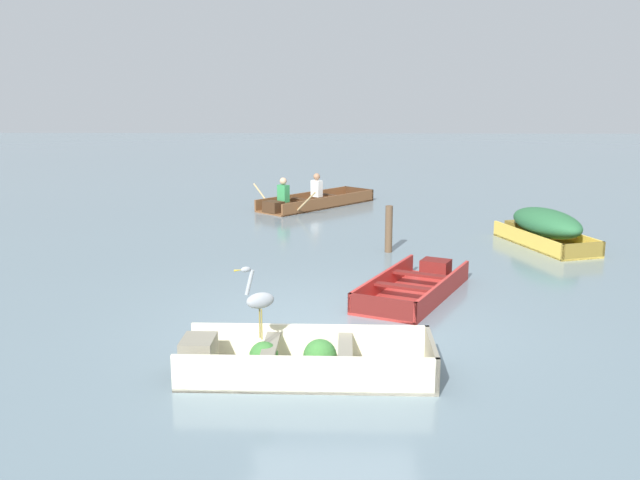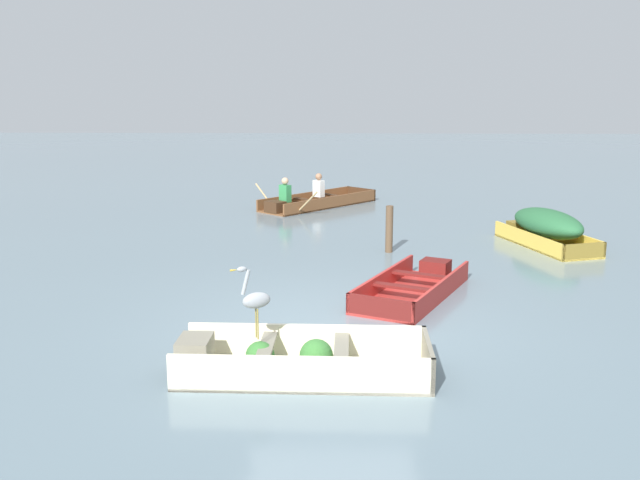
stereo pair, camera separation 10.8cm
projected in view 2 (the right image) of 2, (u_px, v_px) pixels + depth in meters
name	position (u px, v px, depth m)	size (l,w,h in m)	color
ground_plane	(332.00, 325.00, 9.61)	(80.00, 80.00, 0.00)	slate
dinghy_cream_foreground	(291.00, 361.00, 7.94)	(2.82, 1.11, 0.42)	beige
skiff_red_near_moored	(415.00, 287.00, 11.05)	(2.05, 2.82, 0.32)	#AD2D28
skiff_yellow_mid_moored	(547.00, 226.00, 14.27)	(1.62, 2.64, 0.75)	#E5BC47
rowboat_wooden_brown_with_crew	(313.00, 201.00, 18.96)	(3.26, 3.36, 0.89)	brown
heron_on_dinghy	(255.00, 298.00, 7.81)	(0.44, 0.27, 0.84)	olive
mooring_post	(389.00, 229.00, 13.75)	(0.14, 0.14, 0.91)	brown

